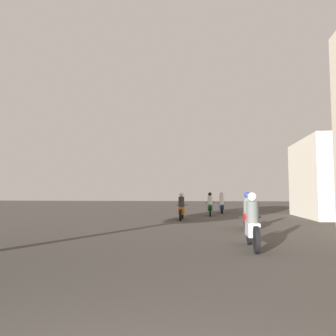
{
  "coord_description": "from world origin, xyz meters",
  "views": [
    {
      "loc": [
        0.46,
        -1.44,
        1.47
      ],
      "look_at": [
        -1.73,
        16.42,
        2.86
      ],
      "focal_mm": 35.0,
      "sensor_mm": 36.0,
      "label": 1
    }
  ],
  "objects_px": {
    "motorcycle_red": "(247,214)",
    "building_right_far": "(336,178)",
    "motorcycle_blue": "(222,205)",
    "motorcycle_silver": "(252,226)",
    "motorcycle_orange": "(181,209)",
    "motorcycle_green": "(210,206)"
  },
  "relations": [
    {
      "from": "motorcycle_red",
      "to": "building_right_far",
      "type": "height_order",
      "value": "building_right_far"
    },
    {
      "from": "motorcycle_red",
      "to": "motorcycle_blue",
      "type": "height_order",
      "value": "motorcycle_blue"
    },
    {
      "from": "motorcycle_silver",
      "to": "motorcycle_orange",
      "type": "height_order",
      "value": "motorcycle_orange"
    },
    {
      "from": "motorcycle_blue",
      "to": "building_right_far",
      "type": "relative_size",
      "value": 0.31
    },
    {
      "from": "motorcycle_red",
      "to": "motorcycle_orange",
      "type": "bearing_deg",
      "value": 121.13
    },
    {
      "from": "motorcycle_silver",
      "to": "motorcycle_red",
      "type": "bearing_deg",
      "value": 80.73
    },
    {
      "from": "motorcycle_green",
      "to": "building_right_far",
      "type": "height_order",
      "value": "building_right_far"
    },
    {
      "from": "motorcycle_blue",
      "to": "motorcycle_green",
      "type": "bearing_deg",
      "value": -115.45
    },
    {
      "from": "motorcycle_orange",
      "to": "motorcycle_red",
      "type": "bearing_deg",
      "value": -46.5
    },
    {
      "from": "motorcycle_red",
      "to": "building_right_far",
      "type": "relative_size",
      "value": 0.33
    },
    {
      "from": "motorcycle_orange",
      "to": "motorcycle_blue",
      "type": "distance_m",
      "value": 6.69
    },
    {
      "from": "motorcycle_green",
      "to": "motorcycle_blue",
      "type": "bearing_deg",
      "value": 66.54
    },
    {
      "from": "motorcycle_silver",
      "to": "motorcycle_orange",
      "type": "distance_m",
      "value": 9.48
    },
    {
      "from": "motorcycle_green",
      "to": "motorcycle_orange",
      "type": "bearing_deg",
      "value": -119.07
    },
    {
      "from": "motorcycle_silver",
      "to": "motorcycle_green",
      "type": "relative_size",
      "value": 1.02
    },
    {
      "from": "motorcycle_silver",
      "to": "motorcycle_blue",
      "type": "distance_m",
      "value": 15.34
    },
    {
      "from": "motorcycle_orange",
      "to": "motorcycle_green",
      "type": "xyz_separation_m",
      "value": [
        1.58,
        3.6,
        0.0
      ]
    },
    {
      "from": "motorcycle_red",
      "to": "motorcycle_blue",
      "type": "bearing_deg",
      "value": 89.24
    },
    {
      "from": "motorcycle_blue",
      "to": "motorcycle_orange",
      "type": "bearing_deg",
      "value": -118.74
    },
    {
      "from": "motorcycle_silver",
      "to": "motorcycle_red",
      "type": "distance_m",
      "value": 4.79
    },
    {
      "from": "motorcycle_red",
      "to": "motorcycle_green",
      "type": "relative_size",
      "value": 0.97
    },
    {
      "from": "motorcycle_green",
      "to": "building_right_far",
      "type": "relative_size",
      "value": 0.34
    }
  ]
}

